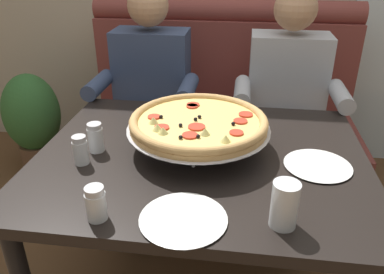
# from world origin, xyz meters

# --- Properties ---
(booth_bench) EXTENTS (1.62, 0.78, 1.13)m
(booth_bench) POSITION_xyz_m (0.00, 0.95, 0.40)
(booth_bench) COLOR brown
(booth_bench) RESTS_ON ground_plane
(dining_table) EXTENTS (1.19, 0.96, 0.74)m
(dining_table) POSITION_xyz_m (0.00, 0.00, 0.66)
(dining_table) COLOR black
(dining_table) RESTS_ON ground_plane
(diner_left) EXTENTS (0.54, 0.64, 1.27)m
(diner_left) POSITION_xyz_m (-0.36, 0.68, 0.71)
(diner_left) COLOR #2D3342
(diner_left) RESTS_ON ground_plane
(diner_right) EXTENTS (0.54, 0.64, 1.27)m
(diner_right) POSITION_xyz_m (0.36, 0.68, 0.71)
(diner_right) COLOR #2D3342
(diner_right) RESTS_ON ground_plane
(pizza) EXTENTS (0.52, 0.52, 0.14)m
(pizza) POSITION_xyz_m (-0.02, 0.05, 0.85)
(pizza) COLOR silver
(pizza) RESTS_ON dining_table
(shaker_oregano) EXTENTS (0.05, 0.05, 0.10)m
(shaker_oregano) POSITION_xyz_m (-0.40, -0.12, 0.79)
(shaker_oregano) COLOR white
(shaker_oregano) RESTS_ON dining_table
(shaker_pepper_flakes) EXTENTS (0.06, 0.06, 0.10)m
(shaker_pepper_flakes) POSITION_xyz_m (-0.24, -0.40, 0.79)
(shaker_pepper_flakes) COLOR white
(shaker_pepper_flakes) RESTS_ON dining_table
(shaker_parmesan) EXTENTS (0.06, 0.06, 0.11)m
(shaker_parmesan) POSITION_xyz_m (-0.38, -0.03, 0.79)
(shaker_parmesan) COLOR white
(shaker_parmesan) RESTS_ON dining_table
(plate_near_left) EXTENTS (0.23, 0.23, 0.02)m
(plate_near_left) POSITION_xyz_m (0.41, -0.03, 0.75)
(plate_near_left) COLOR white
(plate_near_left) RESTS_ON dining_table
(plate_near_right) EXTENTS (0.25, 0.25, 0.02)m
(plate_near_right) POSITION_xyz_m (-0.01, -0.38, 0.75)
(plate_near_right) COLOR white
(plate_near_right) RESTS_ON dining_table
(drinking_glass) EXTENTS (0.07, 0.07, 0.13)m
(drinking_glass) POSITION_xyz_m (0.26, -0.36, 0.80)
(drinking_glass) COLOR silver
(drinking_glass) RESTS_ON dining_table
(patio_chair) EXTENTS (0.40, 0.40, 0.86)m
(patio_chair) POSITION_xyz_m (1.29, 2.14, 0.52)
(patio_chair) COLOR black
(patio_chair) RESTS_ON ground_plane
(potted_plant) EXTENTS (0.36, 0.36, 0.70)m
(potted_plant) POSITION_xyz_m (-1.22, 0.92, 0.39)
(potted_plant) COLOR brown
(potted_plant) RESTS_ON ground_plane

